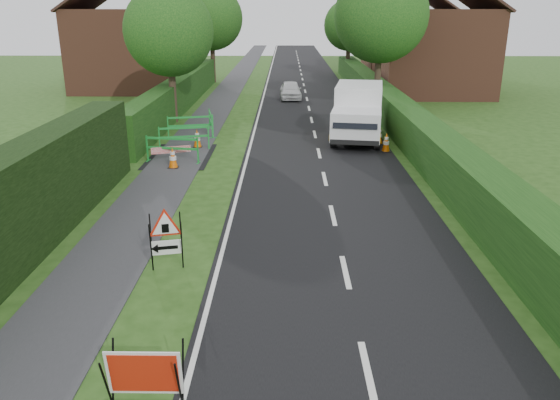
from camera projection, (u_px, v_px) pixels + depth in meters
name	position (u px, v px, depth m)	size (l,w,h in m)	color
ground	(228.00, 294.00, 11.16)	(120.00, 120.00, 0.00)	#234614
road_surface	(303.00, 81.00, 44.15)	(6.00, 90.00, 0.02)	black
footpath	(235.00, 81.00, 44.21)	(2.00, 90.00, 0.02)	#2D2D30
hedge_west_far	(181.00, 108.00, 31.97)	(1.00, 24.00, 1.80)	#14380F
hedge_east	(397.00, 130.00, 26.18)	(1.20, 50.00, 1.50)	#14380F
house_west	(129.00, 48.00, 38.61)	(7.50, 7.40, 7.88)	brown
house_east_a	(433.00, 50.00, 36.50)	(7.50, 7.40, 7.88)	brown
house_east_b	(405.00, 39.00, 49.69)	(7.50, 7.40, 7.88)	brown
tree_nw	(169.00, 31.00, 26.71)	(4.40, 4.40, 6.70)	#2D2116
tree_ne	(381.00, 15.00, 30.13)	(5.20, 5.20, 7.79)	#2D2116
tree_fw	(211.00, 18.00, 41.69)	(4.80, 4.80, 7.24)	#2D2116
tree_fe	(349.00, 25.00, 45.54)	(4.20, 4.20, 6.33)	#2D2116
red_rect_sign	(144.00, 374.00, 7.88)	(1.10, 0.65, 0.92)	black
triangle_sign	(164.00, 235.00, 11.91)	(1.00, 1.00, 1.23)	black
works_van	(358.00, 111.00, 24.05)	(2.80, 5.39, 2.34)	silver
traffic_cone_0	(386.00, 142.00, 22.14)	(0.38, 0.38, 0.79)	black
traffic_cone_1	(379.00, 135.00, 23.41)	(0.38, 0.38, 0.79)	black
traffic_cone_2	(363.00, 123.00, 25.91)	(0.38, 0.38, 0.79)	black
traffic_cone_3	(173.00, 158.00, 19.87)	(0.38, 0.38, 0.79)	black
traffic_cone_4	(197.00, 138.00, 22.83)	(0.38, 0.38, 0.79)	black
ped_barrier_0	(172.00, 146.00, 20.53)	(2.09, 0.66, 1.00)	#198A2F
ped_barrier_1	(184.00, 135.00, 22.39)	(2.09, 0.80, 1.00)	#198A2F
ped_barrier_2	(190.00, 124.00, 24.56)	(2.09, 0.80, 1.00)	#198A2F
ped_barrier_3	(211.00, 120.00, 25.31)	(0.74, 2.09, 1.00)	#198A2F
redwhite_plank	(172.00, 161.00, 20.90)	(1.50, 0.04, 0.25)	red
hatchback_car	(291.00, 90.00, 35.18)	(1.33, 3.30, 1.12)	silver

